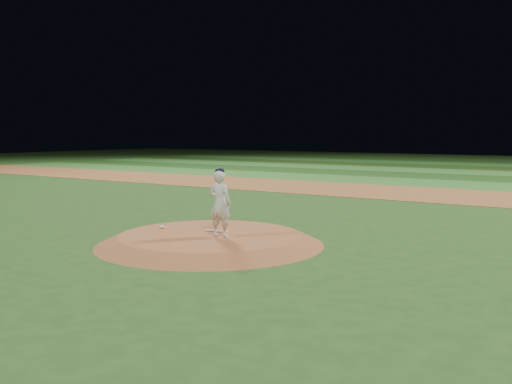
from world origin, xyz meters
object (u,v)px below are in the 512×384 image
Objects in this scene: rosin_bag at (162,227)px; pitcher_on_mound at (220,203)px; pitching_rubber at (217,231)px; pitchers_mound at (210,239)px.

rosin_bag is 0.08× the size of pitcher_on_mound.
pitcher_on_mound is at bearing -3.80° from rosin_bag.
rosin_bag is 2.12m from pitcher_on_mound.
pitching_rubber is 4.86× the size of rosin_bag.
pitchers_mound is 43.61× the size of rosin_bag.
rosin_bag is at bearing -178.87° from pitchers_mound.
pitching_rubber is 0.38× the size of pitcher_on_mound.
rosin_bag is (-1.54, -0.03, 0.16)m from pitchers_mound.
rosin_bag is (-1.47, -0.38, 0.02)m from pitching_rubber.
rosin_bag reaches higher than pitchers_mound.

